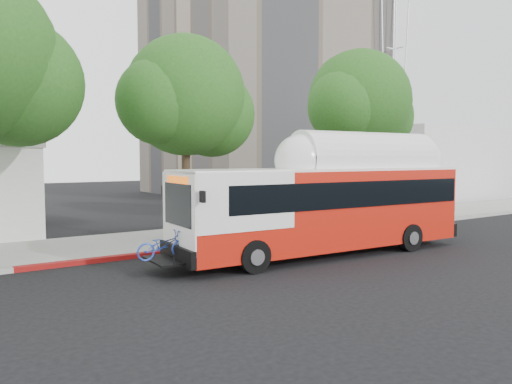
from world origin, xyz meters
The scene contains 9 objects.
ground centered at (0.00, 0.00, 0.00)m, with size 120.00×120.00×0.00m, color black.
sidewalk centered at (0.00, 6.50, 0.07)m, with size 60.00×5.00×0.15m, color gray.
curb_strip centered at (0.00, 3.90, 0.07)m, with size 60.00×0.30×0.15m, color gray.
red_curb_segment centered at (-3.00, 3.90, 0.08)m, with size 10.00×0.32×0.16m, color maroon.
street_tree_mid centered at (-0.59, 6.06, 5.91)m, with size 5.75×5.00×8.62m.
street_tree_right centered at (9.44, 5.86, 6.26)m, with size 6.21×5.40×9.18m.
apartment_tower centered at (18.00, 28.00, 17.62)m, with size 18.00×18.00×37.00m.
horizon_block centered at (30.00, 16.00, 3.00)m, with size 20.00×12.00×6.00m, color silver.
transit_bus centered at (1.95, 0.52, 1.69)m, with size 12.36×3.08×3.62m.
Camera 1 is at (-10.37, -12.93, 3.56)m, focal length 35.00 mm.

